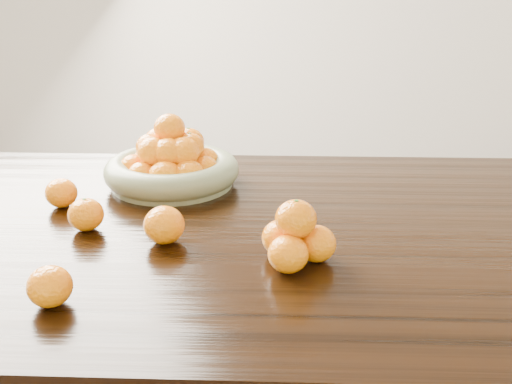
{
  "coord_description": "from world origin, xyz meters",
  "views": [
    {
      "loc": [
        0.04,
        -1.1,
        1.23
      ],
      "look_at": [
        0.0,
        -0.02,
        0.83
      ],
      "focal_mm": 40.0,
      "sensor_mm": 36.0,
      "label": 1
    }
  ],
  "objects_px": {
    "orange_pyramid": "(295,238)",
    "loose_orange_0": "(86,215)",
    "dining_table": "(255,262)",
    "fruit_bowl": "(172,165)"
  },
  "relations": [
    {
      "from": "dining_table",
      "to": "orange_pyramid",
      "type": "relative_size",
      "value": 14.36
    },
    {
      "from": "loose_orange_0",
      "to": "fruit_bowl",
      "type": "bearing_deg",
      "value": 65.28
    },
    {
      "from": "dining_table",
      "to": "fruit_bowl",
      "type": "bearing_deg",
      "value": 132.17
    },
    {
      "from": "fruit_bowl",
      "to": "dining_table",
      "type": "bearing_deg",
      "value": -47.83
    },
    {
      "from": "orange_pyramid",
      "to": "fruit_bowl",
      "type": "bearing_deg",
      "value": 126.12
    },
    {
      "from": "loose_orange_0",
      "to": "orange_pyramid",
      "type": "bearing_deg",
      "value": -16.56
    },
    {
      "from": "orange_pyramid",
      "to": "loose_orange_0",
      "type": "relative_size",
      "value": 1.92
    },
    {
      "from": "dining_table",
      "to": "fruit_bowl",
      "type": "relative_size",
      "value": 5.99
    },
    {
      "from": "dining_table",
      "to": "fruit_bowl",
      "type": "xyz_separation_m",
      "value": [
        -0.22,
        0.24,
        0.14
      ]
    },
    {
      "from": "dining_table",
      "to": "fruit_bowl",
      "type": "distance_m",
      "value": 0.35
    }
  ]
}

